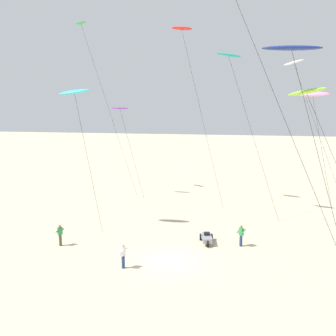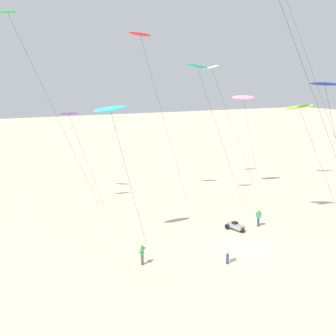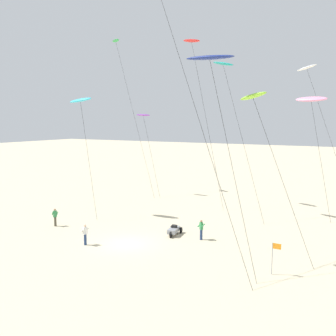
{
  "view_description": "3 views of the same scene",
  "coord_description": "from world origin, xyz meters",
  "px_view_note": "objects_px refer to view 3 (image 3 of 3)",
  "views": [
    {
      "loc": [
        5.19,
        -23.22,
        10.31
      ],
      "look_at": [
        -1.69,
        6.9,
        5.36
      ],
      "focal_mm": 38.85,
      "sensor_mm": 36.0,
      "label": 1
    },
    {
      "loc": [
        -20.21,
        -27.13,
        14.35
      ],
      "look_at": [
        -3.38,
        7.43,
        5.94
      ],
      "focal_mm": 44.62,
      "sensor_mm": 36.0,
      "label": 2
    },
    {
      "loc": [
        17.09,
        -23.8,
        9.75
      ],
      "look_at": [
        -2.05,
        10.34,
        4.85
      ],
      "focal_mm": 40.35,
      "sensor_mm": 36.0,
      "label": 3
    }
  ],
  "objects_px": {
    "kite_cyan": "(80,101)",
    "kite_teal": "(224,65)",
    "kite_pink": "(311,99)",
    "beach_buggy": "(174,230)",
    "kite_green": "(117,44)",
    "kite_navy": "(210,59)",
    "kite_purple": "(143,116)",
    "kite_flyer_nearest": "(85,234)",
    "kite_white": "(307,70)",
    "kite_flyer_furthest": "(201,229)",
    "kite_lime": "(253,97)",
    "kite_flyer_middle": "(55,217)",
    "marker_flag": "(275,252)",
    "kite_red": "(192,43)"
  },
  "relations": [
    {
      "from": "kite_flyer_middle",
      "to": "kite_navy",
      "type": "bearing_deg",
      "value": -6.08
    },
    {
      "from": "kite_flyer_nearest",
      "to": "beach_buggy",
      "type": "relative_size",
      "value": 0.79
    },
    {
      "from": "kite_cyan",
      "to": "beach_buggy",
      "type": "bearing_deg",
      "value": -7.75
    },
    {
      "from": "kite_flyer_furthest",
      "to": "kite_lime",
      "type": "bearing_deg",
      "value": -2.63
    },
    {
      "from": "kite_teal",
      "to": "beach_buggy",
      "type": "xyz_separation_m",
      "value": [
        -0.8,
        -9.01,
        -14.87
      ]
    },
    {
      "from": "kite_red",
      "to": "beach_buggy",
      "type": "relative_size",
      "value": 9.06
    },
    {
      "from": "kite_lime",
      "to": "kite_navy",
      "type": "xyz_separation_m",
      "value": [
        -1.56,
        -4.48,
        2.22
      ]
    },
    {
      "from": "kite_pink",
      "to": "kite_navy",
      "type": "relative_size",
      "value": 0.88
    },
    {
      "from": "kite_white",
      "to": "kite_flyer_middle",
      "type": "bearing_deg",
      "value": -132.56
    },
    {
      "from": "kite_cyan",
      "to": "kite_pink",
      "type": "bearing_deg",
      "value": 26.36
    },
    {
      "from": "kite_cyan",
      "to": "beach_buggy",
      "type": "distance_m",
      "value": 16.29
    },
    {
      "from": "kite_teal",
      "to": "kite_lime",
      "type": "height_order",
      "value": "kite_teal"
    },
    {
      "from": "kite_lime",
      "to": "kite_flyer_furthest",
      "type": "bearing_deg",
      "value": 177.37
    },
    {
      "from": "kite_white",
      "to": "kite_cyan",
      "type": "distance_m",
      "value": 24.88
    },
    {
      "from": "kite_pink",
      "to": "beach_buggy",
      "type": "relative_size",
      "value": 5.77
    },
    {
      "from": "kite_green",
      "to": "beach_buggy",
      "type": "bearing_deg",
      "value": -41.64
    },
    {
      "from": "kite_green",
      "to": "kite_navy",
      "type": "relative_size",
      "value": 1.49
    },
    {
      "from": "kite_navy",
      "to": "beach_buggy",
      "type": "distance_m",
      "value": 15.03
    },
    {
      "from": "kite_white",
      "to": "kite_flyer_nearest",
      "type": "bearing_deg",
      "value": -118.45
    },
    {
      "from": "kite_white",
      "to": "beach_buggy",
      "type": "distance_m",
      "value": 23.89
    },
    {
      "from": "kite_lime",
      "to": "kite_flyer_nearest",
      "type": "xyz_separation_m",
      "value": [
        -11.56,
        -5.51,
        -10.59
      ]
    },
    {
      "from": "kite_white",
      "to": "kite_teal",
      "type": "bearing_deg",
      "value": -130.05
    },
    {
      "from": "kite_teal",
      "to": "kite_lime",
      "type": "bearing_deg",
      "value": -57.43
    },
    {
      "from": "kite_white",
      "to": "kite_pink",
      "type": "height_order",
      "value": "kite_white"
    },
    {
      "from": "kite_purple",
      "to": "kite_flyer_furthest",
      "type": "bearing_deg",
      "value": -43.83
    },
    {
      "from": "kite_cyan",
      "to": "kite_teal",
      "type": "bearing_deg",
      "value": 30.95
    },
    {
      "from": "kite_flyer_middle",
      "to": "marker_flag",
      "type": "distance_m",
      "value": 20.58
    },
    {
      "from": "kite_cyan",
      "to": "kite_navy",
      "type": "xyz_separation_m",
      "value": [
        16.78,
        -6.35,
        1.94
      ]
    },
    {
      "from": "kite_teal",
      "to": "kite_flyer_middle",
      "type": "distance_m",
      "value": 22.14
    },
    {
      "from": "kite_purple",
      "to": "kite_green",
      "type": "xyz_separation_m",
      "value": [
        -5.12,
        1.28,
        9.81
      ]
    },
    {
      "from": "kite_purple",
      "to": "kite_flyer_middle",
      "type": "height_order",
      "value": "kite_purple"
    },
    {
      "from": "kite_teal",
      "to": "kite_cyan",
      "type": "xyz_separation_m",
      "value": [
        -12.4,
        -7.43,
        -3.53
      ]
    },
    {
      "from": "kite_white",
      "to": "kite_pink",
      "type": "relative_size",
      "value": 1.31
    },
    {
      "from": "kite_flyer_furthest",
      "to": "kite_navy",
      "type": "bearing_deg",
      "value": -61.19
    },
    {
      "from": "kite_flyer_middle",
      "to": "kite_purple",
      "type": "bearing_deg",
      "value": 94.22
    },
    {
      "from": "kite_flyer_furthest",
      "to": "kite_pink",
      "type": "bearing_deg",
      "value": 61.99
    },
    {
      "from": "kite_cyan",
      "to": "kite_flyer_middle",
      "type": "distance_m",
      "value": 11.84
    },
    {
      "from": "kite_green",
      "to": "kite_flyer_nearest",
      "type": "height_order",
      "value": "kite_green"
    },
    {
      "from": "kite_teal",
      "to": "kite_cyan",
      "type": "bearing_deg",
      "value": -149.05
    },
    {
      "from": "marker_flag",
      "to": "kite_green",
      "type": "bearing_deg",
      "value": 143.72
    },
    {
      "from": "kite_teal",
      "to": "kite_purple",
      "type": "distance_m",
      "value": 14.78
    },
    {
      "from": "kite_pink",
      "to": "kite_cyan",
      "type": "bearing_deg",
      "value": -153.64
    },
    {
      "from": "kite_teal",
      "to": "kite_white",
      "type": "distance_m",
      "value": 10.5
    },
    {
      "from": "kite_white",
      "to": "marker_flag",
      "type": "distance_m",
      "value": 25.61
    },
    {
      "from": "kite_purple",
      "to": "beach_buggy",
      "type": "distance_m",
      "value": 21.11
    },
    {
      "from": "kite_flyer_nearest",
      "to": "beach_buggy",
      "type": "distance_m",
      "value": 7.56
    },
    {
      "from": "kite_cyan",
      "to": "kite_green",
      "type": "distance_m",
      "value": 17.13
    },
    {
      "from": "kite_purple",
      "to": "kite_white",
      "type": "bearing_deg",
      "value": 8.52
    },
    {
      "from": "kite_lime",
      "to": "kite_flyer_nearest",
      "type": "height_order",
      "value": "kite_lime"
    },
    {
      "from": "kite_flyer_nearest",
      "to": "kite_flyer_furthest",
      "type": "height_order",
      "value": "same"
    }
  ]
}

